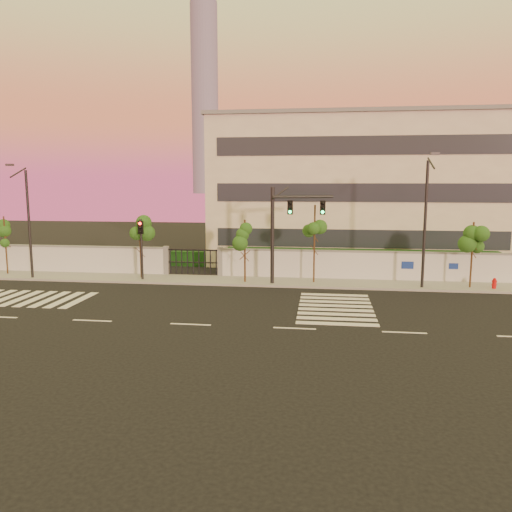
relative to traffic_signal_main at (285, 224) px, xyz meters
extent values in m
plane|color=black|center=(-3.78, -9.73, -4.10)|extent=(120.00, 120.00, 0.00)
cube|color=gray|center=(-3.78, 0.77, -4.02)|extent=(60.00, 3.00, 0.15)
cube|color=silver|center=(-21.28, 2.27, -3.10)|extent=(25.00, 0.30, 2.00)
cube|color=slate|center=(-21.28, 2.27, -2.04)|extent=(25.00, 0.36, 0.12)
cube|color=silver|center=(10.72, 2.27, -3.10)|extent=(31.00, 0.30, 2.00)
cube|color=slate|center=(10.72, 2.27, -2.04)|extent=(31.00, 0.36, 0.12)
cube|color=slate|center=(-8.78, 2.27, -3.00)|extent=(0.35, 0.35, 2.20)
cube|color=slate|center=(-4.78, 2.27, -3.00)|extent=(0.35, 0.35, 2.20)
cube|color=#15330F|center=(5.22, 4.77, -3.20)|extent=(20.00, 2.00, 1.80)
cube|color=#15330F|center=(-19.78, 4.77, -3.40)|extent=(12.00, 1.80, 1.40)
cube|color=#15330F|center=(-6.78, 7.27, -3.50)|extent=(6.00, 1.50, 1.20)
cube|color=beige|center=(5.22, 12.27, 1.90)|extent=(24.00, 12.00, 12.00)
cube|color=#262D38|center=(5.22, 6.25, -1.60)|extent=(22.00, 0.08, 1.40)
cube|color=#262D38|center=(5.22, 6.25, 1.90)|extent=(22.00, 0.08, 1.40)
cube|color=#262D38|center=(5.22, 6.25, 5.40)|extent=(22.00, 0.08, 1.40)
cube|color=slate|center=(5.22, 12.27, 8.00)|extent=(24.40, 12.40, 0.30)
cylinder|color=slate|center=(-68.78, 270.27, 50.90)|extent=(16.00, 16.00, 110.00)
sphere|color=slate|center=(-68.78, 270.27, 105.90)|extent=(16.00, 16.00, 16.00)
cube|color=silver|center=(-15.98, -5.73, -4.09)|extent=(0.50, 4.00, 0.02)
cube|color=silver|center=(-15.08, -5.73, -4.09)|extent=(0.50, 4.00, 0.02)
cube|color=silver|center=(-14.18, -5.73, -4.09)|extent=(0.50, 4.00, 0.02)
cube|color=silver|center=(-13.28, -5.73, -4.09)|extent=(0.50, 4.00, 0.02)
cube|color=silver|center=(-12.38, -5.73, -4.09)|extent=(0.50, 4.00, 0.02)
cube|color=silver|center=(-11.48, -5.73, -4.09)|extent=(0.50, 4.00, 0.02)
cube|color=silver|center=(3.22, -8.73, -4.09)|extent=(4.00, 0.50, 0.02)
cube|color=silver|center=(3.22, -7.83, -4.09)|extent=(4.00, 0.50, 0.02)
cube|color=silver|center=(3.22, -6.93, -4.09)|extent=(4.00, 0.50, 0.02)
cube|color=silver|center=(3.22, -6.03, -4.09)|extent=(4.00, 0.50, 0.02)
cube|color=silver|center=(3.22, -5.13, -4.09)|extent=(4.00, 0.50, 0.02)
cube|color=silver|center=(3.22, -4.23, -4.09)|extent=(4.00, 0.50, 0.02)
cube|color=silver|center=(3.22, -3.33, -4.09)|extent=(4.00, 0.50, 0.02)
cube|color=silver|center=(3.22, -2.43, -4.09)|extent=(4.00, 0.50, 0.02)
cube|color=silver|center=(-8.78, -9.73, -4.09)|extent=(2.00, 0.15, 0.01)
cube|color=silver|center=(-3.78, -9.73, -4.09)|extent=(2.00, 0.15, 0.01)
cube|color=silver|center=(1.22, -9.73, -4.09)|extent=(2.00, 0.15, 0.01)
cube|color=silver|center=(6.22, -9.73, -4.09)|extent=(2.00, 0.15, 0.01)
cylinder|color=#382314|center=(-20.42, 0.92, -1.92)|extent=(0.11, 0.11, 4.35)
sphere|color=#234E16|center=(-20.42, 0.92, -0.61)|extent=(0.98, 0.98, 0.98)
sphere|color=#234E16|center=(-20.11, 1.10, -1.27)|extent=(0.75, 0.75, 0.75)
sphere|color=#234E16|center=(-20.69, 0.79, -1.05)|extent=(0.71, 0.71, 0.71)
cylinder|color=#382314|center=(-10.19, 0.87, -1.90)|extent=(0.11, 0.11, 4.40)
sphere|color=#234E16|center=(-10.19, 0.87, -0.58)|extent=(1.05, 1.05, 1.05)
sphere|color=#234E16|center=(-9.85, 1.06, -1.24)|extent=(0.80, 0.80, 0.80)
sphere|color=#234E16|center=(-10.47, 0.73, -1.02)|extent=(0.76, 0.76, 0.76)
cylinder|color=#382314|center=(-2.67, 0.18, -1.93)|extent=(0.13, 0.13, 4.33)
sphere|color=#234E16|center=(-2.67, 0.18, -0.63)|extent=(1.15, 1.15, 1.15)
sphere|color=#234E16|center=(-2.31, 0.39, -1.28)|extent=(0.88, 0.88, 0.88)
sphere|color=#234E16|center=(-2.99, 0.02, -1.06)|extent=(0.84, 0.84, 0.84)
cylinder|color=#382314|center=(1.92, 0.70, -1.44)|extent=(0.12, 0.12, 5.31)
sphere|color=#234E16|center=(1.92, 0.70, 0.15)|extent=(1.06, 1.06, 1.06)
sphere|color=#234E16|center=(2.26, 0.90, -0.64)|extent=(0.81, 0.81, 0.81)
sphere|color=#234E16|center=(1.63, 0.56, -0.38)|extent=(0.77, 0.77, 0.77)
cylinder|color=#382314|center=(11.83, 0.34, -1.94)|extent=(0.12, 0.12, 4.31)
sphere|color=#234E16|center=(11.83, 0.34, -0.64)|extent=(1.07, 1.07, 1.07)
sphere|color=#234E16|center=(12.17, 0.53, -1.29)|extent=(0.81, 0.81, 0.81)
sphere|color=#234E16|center=(11.54, 0.19, -1.08)|extent=(0.77, 0.77, 0.77)
cylinder|color=black|center=(-0.82, 0.01, -0.86)|extent=(0.25, 0.25, 6.48)
cylinder|color=black|center=(1.17, 0.01, 1.76)|extent=(3.83, 1.37, 0.17)
cube|color=black|center=(0.33, -0.04, 1.08)|extent=(0.37, 0.19, 0.94)
sphere|color=#0CF259|center=(0.33, -0.15, 0.78)|extent=(0.21, 0.21, 0.21)
cube|color=black|center=(2.42, -0.04, 1.08)|extent=(0.37, 0.19, 0.94)
sphere|color=#0CF259|center=(2.42, -0.15, 0.78)|extent=(0.21, 0.21, 0.21)
cylinder|color=black|center=(-9.84, 0.16, -1.94)|extent=(0.15, 0.15, 4.31)
cube|color=black|center=(-9.84, 0.11, -0.36)|extent=(0.34, 0.17, 0.86)
sphere|color=red|center=(-9.84, 0.00, -0.09)|extent=(0.19, 0.19, 0.19)
cylinder|color=black|center=(-17.76, -0.23, -0.29)|extent=(0.17, 0.17, 7.61)
cylinder|color=black|center=(-17.76, -1.08, 3.33)|extent=(0.10, 1.82, 0.74)
cube|color=#3F3F44|center=(-17.76, -1.94, 3.80)|extent=(0.48, 0.24, 0.14)
cylinder|color=black|center=(8.80, -0.04, -0.04)|extent=(0.18, 0.18, 8.11)
cylinder|color=black|center=(8.80, -0.95, 3.82)|extent=(0.10, 1.94, 0.79)
cube|color=#3F3F44|center=(8.80, -1.87, 4.32)|extent=(0.51, 0.25, 0.15)
cylinder|color=#B80C0D|center=(13.24, 0.15, -3.82)|extent=(0.24, 0.24, 0.55)
cylinder|color=#B80C0D|center=(13.24, 0.15, -3.49)|extent=(0.31, 0.31, 0.11)
sphere|color=#B80C0D|center=(13.24, 0.15, -3.37)|extent=(0.20, 0.20, 0.20)
cylinder|color=#B80C0D|center=(13.24, 0.15, -3.71)|extent=(0.33, 0.20, 0.11)
camera|label=1|loc=(2.40, -32.36, 2.69)|focal=35.00mm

